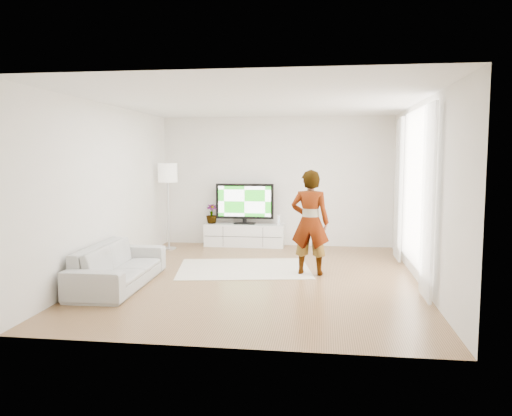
# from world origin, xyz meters

# --- Properties ---
(floor) EXTENTS (6.00, 6.00, 0.00)m
(floor) POSITION_xyz_m (0.00, 0.00, 0.00)
(floor) COLOR #9A7045
(floor) RESTS_ON ground
(ceiling) EXTENTS (6.00, 6.00, 0.00)m
(ceiling) POSITION_xyz_m (0.00, 0.00, 2.80)
(ceiling) COLOR white
(ceiling) RESTS_ON wall_back
(wall_left) EXTENTS (0.02, 6.00, 2.80)m
(wall_left) POSITION_xyz_m (-2.50, 0.00, 1.40)
(wall_left) COLOR white
(wall_left) RESTS_ON floor
(wall_right) EXTENTS (0.02, 6.00, 2.80)m
(wall_right) POSITION_xyz_m (2.50, 0.00, 1.40)
(wall_right) COLOR white
(wall_right) RESTS_ON floor
(wall_back) EXTENTS (5.00, 0.02, 2.80)m
(wall_back) POSITION_xyz_m (0.00, 3.00, 1.40)
(wall_back) COLOR white
(wall_back) RESTS_ON floor
(wall_front) EXTENTS (5.00, 0.02, 2.80)m
(wall_front) POSITION_xyz_m (0.00, -3.00, 1.40)
(wall_front) COLOR white
(wall_front) RESTS_ON floor
(window) EXTENTS (0.01, 2.60, 2.50)m
(window) POSITION_xyz_m (2.48, 0.30, 1.45)
(window) COLOR white
(window) RESTS_ON wall_right
(curtain_near) EXTENTS (0.04, 0.70, 2.60)m
(curtain_near) POSITION_xyz_m (2.40, -1.00, 1.35)
(curtain_near) COLOR white
(curtain_near) RESTS_ON floor
(curtain_far) EXTENTS (0.04, 0.70, 2.60)m
(curtain_far) POSITION_xyz_m (2.40, 1.60, 1.35)
(curtain_far) COLOR white
(curtain_far) RESTS_ON floor
(media_console) EXTENTS (1.72, 0.49, 0.48)m
(media_console) POSITION_xyz_m (-0.67, 2.76, 0.24)
(media_console) COLOR white
(media_console) RESTS_ON floor
(television) EXTENTS (1.26, 0.25, 0.88)m
(television) POSITION_xyz_m (-0.67, 2.79, 0.96)
(television) COLOR black
(television) RESTS_ON media_console
(game_console) EXTENTS (0.06, 0.17, 0.22)m
(game_console) POSITION_xyz_m (0.09, 2.76, 0.59)
(game_console) COLOR white
(game_console) RESTS_ON media_console
(potted_plant) EXTENTS (0.30, 0.30, 0.42)m
(potted_plant) POSITION_xyz_m (-1.40, 2.77, 0.69)
(potted_plant) COLOR #3F7238
(potted_plant) RESTS_ON media_console
(rug) EXTENTS (2.50, 1.98, 0.01)m
(rug) POSITION_xyz_m (-0.33, 0.58, 0.01)
(rug) COLOR beige
(rug) RESTS_ON floor
(player) EXTENTS (0.67, 0.47, 1.73)m
(player) POSITION_xyz_m (0.81, 0.32, 0.87)
(player) COLOR #334772
(player) RESTS_ON rug
(sofa) EXTENTS (0.90, 2.16, 0.63)m
(sofa) POSITION_xyz_m (-2.04, -0.78, 0.31)
(sofa) COLOR #A6A6A2
(sofa) RESTS_ON floor
(floor_lamp) EXTENTS (0.40, 0.40, 1.80)m
(floor_lamp) POSITION_xyz_m (-2.20, 2.22, 1.53)
(floor_lamp) COLOR silver
(floor_lamp) RESTS_ON floor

